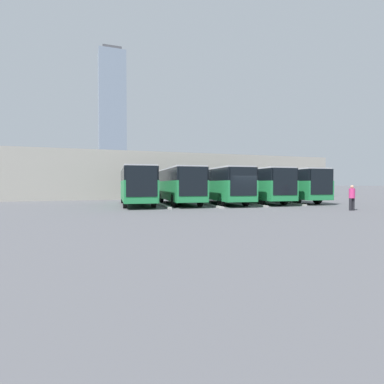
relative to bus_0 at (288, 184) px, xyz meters
name	(u,v)px	position (x,y,z in m)	size (l,w,h in m)	color
ground_plane	(246,208)	(7.72, 5.07, -1.84)	(600.00, 600.00, 0.00)	#5B5B60
bus_0	(288,184)	(0.00, 0.00, 0.00)	(3.35, 10.75, 3.30)	#238447
curb_divider_0	(281,203)	(1.93, 1.56, -1.76)	(0.24, 7.74, 0.15)	#9E9E99
bus_1	(256,184)	(3.86, 0.15, 0.00)	(3.35, 10.75, 3.30)	#238447
curb_divider_1	(246,204)	(5.79, 1.71, -1.76)	(0.24, 7.74, 0.15)	#9E9E99
bus_2	(220,184)	(7.72, 0.20, 0.00)	(3.35, 10.75, 3.30)	#238447
curb_divider_2	(207,205)	(9.65, 1.76, -1.76)	(0.24, 7.74, 0.15)	#9E9E99
bus_3	(179,184)	(11.58, -0.52, 0.00)	(3.35, 10.75, 3.30)	#238447
curb_divider_3	(162,205)	(13.51, 1.05, -1.76)	(0.24, 7.74, 0.15)	#9E9E99
bus_4	(136,184)	(15.44, -0.60, 0.00)	(3.35, 10.75, 3.30)	#238447
pedestrian	(352,197)	(1.95, 9.77, -0.88)	(0.42, 0.41, 1.79)	black
station_building	(171,177)	(7.72, -17.25, 1.13)	(44.63, 16.70, 5.88)	#A8A399
office_tower	(112,120)	(5.55, -159.32, 38.58)	(15.36, 15.36, 82.04)	#7F8EA3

